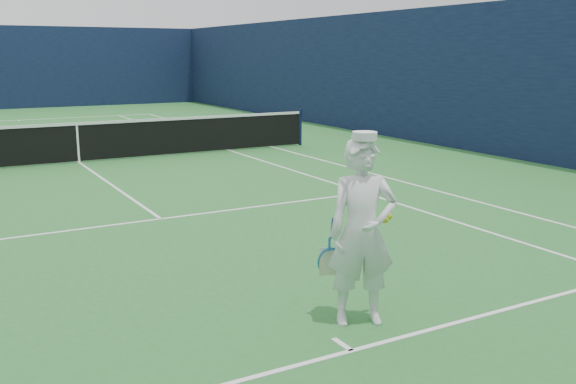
# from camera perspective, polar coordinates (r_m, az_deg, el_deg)

# --- Properties ---
(ground) EXTENTS (80.00, 80.00, 0.00)m
(ground) POSITION_cam_1_polar(r_m,az_deg,el_deg) (16.85, -18.07, 2.50)
(ground) COLOR #296D2D
(ground) RESTS_ON ground
(court_markings) EXTENTS (11.03, 23.83, 0.01)m
(court_markings) POSITION_cam_1_polar(r_m,az_deg,el_deg) (16.85, -18.07, 2.51)
(court_markings) COLOR white
(court_markings) RESTS_ON ground
(windscreen_fence) EXTENTS (20.12, 36.12, 4.00)m
(windscreen_fence) POSITION_cam_1_polar(r_m,az_deg,el_deg) (16.65, -18.52, 9.29)
(windscreen_fence) COLOR #0E1935
(windscreen_fence) RESTS_ON ground
(tennis_net) EXTENTS (12.88, 0.09, 1.07)m
(tennis_net) POSITION_cam_1_polar(r_m,az_deg,el_deg) (16.77, -18.19, 4.36)
(tennis_net) COLOR #141E4C
(tennis_net) RESTS_ON ground
(tennis_player) EXTENTS (0.80, 0.72, 1.94)m
(tennis_player) POSITION_cam_1_polar(r_m,az_deg,el_deg) (6.38, 6.60, -3.55)
(tennis_player) COLOR white
(tennis_player) RESTS_ON ground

